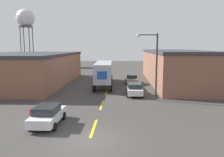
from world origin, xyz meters
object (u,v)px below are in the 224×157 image
Objects in this scene: water_tower at (26,19)px; street_lamp at (154,62)px; parked_car_right_far at (132,79)px; semi_truck at (104,71)px; parked_car_left_near at (48,115)px; fire_hydrant at (31,114)px; parked_car_right_mid at (135,89)px.

water_tower is 56.12m from street_lamp.
parked_car_right_far is at bearing 99.93° from street_lamp.
parked_car_right_far is (4.44, 1.56, -1.44)m from semi_truck.
semi_truck is at bearing 123.69° from street_lamp.
parked_car_left_near is 13.00m from street_lamp.
semi_truck is 0.73× the size of water_tower.
semi_truck is 15.66× the size of fire_hydrant.
parked_car_left_near and parked_car_right_far have the same top height.
parked_car_right_mid is at bearing -90.00° from parked_car_right_far.
parked_car_left_near is at bearing -36.40° from fire_hydrant.
parked_car_left_near is 0.23× the size of water_tower.
water_tower is 2.35× the size of street_lamp.
semi_truck is 11.72m from street_lamp.
street_lamp is (33.61, -43.78, -10.19)m from water_tower.
parked_car_right_far is at bearing 90.00° from parked_car_right_mid.
semi_truck reaches higher than parked_car_right_far.
water_tower is (-31.65, 41.34, 13.77)m from parked_car_right_mid.
semi_truck is 3.11× the size of parked_car_right_far.
parked_car_right_mid is 0.55× the size of street_lamp.
water_tower is at bearing 113.78° from fire_hydrant.
street_lamp is 13.80m from fire_hydrant.
parked_car_right_mid is 13.19m from fire_hydrant.
parked_car_left_near is 20.82m from parked_car_right_far.
street_lamp is at bearing 41.74° from parked_car_left_near.
street_lamp is 9.14× the size of fire_hydrant.
parked_car_left_near is 59.10m from water_tower.
water_tower is (-24.28, 52.10, 13.77)m from parked_car_left_near.
parked_car_right_far is at bearing 16.88° from semi_truck.
fire_hydrant is at bearing -109.12° from semi_truck.
water_tower is at bearing 125.99° from semi_truck.
parked_car_right_far is (0.00, 8.71, 0.00)m from parked_car_right_mid.
water_tower is at bearing 127.44° from parked_car_right_mid.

